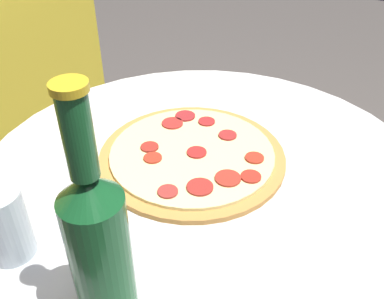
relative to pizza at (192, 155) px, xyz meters
name	(u,v)px	position (x,y,z in m)	size (l,w,h in m)	color
table	(203,252)	(-0.02, -0.04, -0.22)	(0.81, 0.81, 0.77)	silver
pizza	(192,155)	(0.00, 0.00, 0.00)	(0.34, 0.34, 0.02)	#B77F3D
beer_bottle	(98,240)	(-0.31, -0.05, 0.11)	(0.07, 0.07, 0.31)	#144C23
drinking_glass	(5,224)	(-0.31, 0.12, 0.05)	(0.06, 0.06, 0.11)	#ADBCC6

